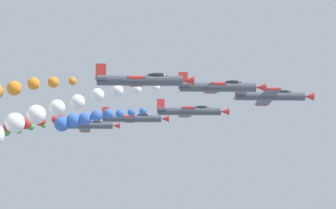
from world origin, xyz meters
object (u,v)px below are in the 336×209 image
object	(u,v)px
airplane_right_outer	(142,80)
airplane_trailing	(87,125)
airplane_lead	(272,96)
airplane_left_outer	(133,118)
airplane_right_inner	(219,87)
airplane_left_inner	(191,111)

from	to	relation	value
airplane_right_outer	airplane_trailing	world-z (taller)	airplane_right_outer
airplane_lead	airplane_right_outer	size ratio (longest dim) A/B	1.00
airplane_lead	airplane_left_outer	world-z (taller)	airplane_lead
airplane_right_inner	airplane_lead	bearing A→B (deg)	140.08
airplane_right_inner	airplane_right_outer	xyz separation A→B (m)	(9.54, -9.25, -0.76)
airplane_right_inner	airplane_left_outer	world-z (taller)	airplane_right_inner
airplane_left_outer	airplane_left_inner	bearing A→B (deg)	42.67
airplane_right_outer	airplane_trailing	distance (m)	50.04
airplane_left_inner	airplane_right_inner	xyz separation A→B (m)	(19.71, 1.98, 0.62)
airplane_lead	airplane_left_outer	size ratio (longest dim) A/B	1.00
airplane_lead	airplane_right_outer	world-z (taller)	airplane_lead
airplane_left_inner	airplane_right_outer	world-z (taller)	airplane_left_inner
airplane_left_inner	airplane_left_outer	size ratio (longest dim) A/B	1.00
airplane_left_outer	airplane_right_outer	distance (m)	38.22
airplane_lead	airplane_trailing	bearing A→B (deg)	-139.40
airplane_left_inner	airplane_left_outer	xyz separation A→B (m)	(-8.95, -8.25, -0.13)
airplane_left_outer	airplane_right_outer	xyz separation A→B (m)	(38.20, 0.98, -0.01)
airplane_lead	airplane_left_inner	xyz separation A→B (m)	(-10.24, -9.91, -0.85)
airplane_left_outer	airplane_right_inner	bearing A→B (deg)	19.65
airplane_lead	airplane_left_outer	bearing A→B (deg)	-136.59
airplane_lead	airplane_left_inner	size ratio (longest dim) A/B	1.00
airplane_right_inner	airplane_trailing	xyz separation A→B (m)	(-39.73, -18.01, -0.79)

